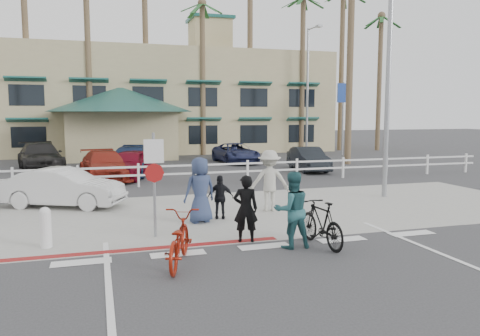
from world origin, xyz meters
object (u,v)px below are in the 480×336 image
object	(u,v)px
sign_post	(154,180)
car_white_sedan	(64,188)
bike_black	(321,223)
bike_red	(179,240)

from	to	relation	value
sign_post	car_white_sedan	bearing A→B (deg)	117.05
bike_black	bike_red	bearing A→B (deg)	1.62
bike_red	bike_black	xyz separation A→B (m)	(3.38, 0.39, 0.01)
bike_black	sign_post	bearing A→B (deg)	-33.26
bike_red	car_white_sedan	distance (m)	7.52
sign_post	bike_black	bearing A→B (deg)	-28.23
bike_red	car_white_sedan	xyz separation A→B (m)	(-2.61, 7.05, 0.11)
sign_post	bike_black	size ratio (longest dim) A/B	1.61
sign_post	car_white_sedan	world-z (taller)	sign_post
bike_red	car_white_sedan	bearing A→B (deg)	-50.77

